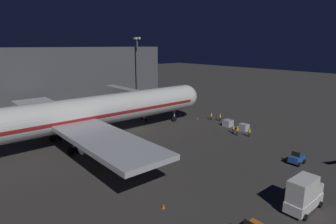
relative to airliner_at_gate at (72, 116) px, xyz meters
name	(u,v)px	position (x,y,z in m)	size (l,w,h in m)	color
ground_plane	(135,130)	(0.00, -13.19, -5.34)	(320.00, 320.00, 0.00)	#383533
airliner_at_gate	(72,116)	(0.00, 0.00, 0.00)	(49.10, 61.43, 17.62)	silver
jet_bridge	(131,95)	(10.40, -19.24, 0.11)	(19.00, 3.40, 6.99)	#9E9E99
terminal_wall	(29,81)	(31.00, -1.57, 3.06)	(6.00, 80.00, 16.81)	#4C4F54
apron_floodlight_mast	(138,65)	(25.50, -31.69, 5.96)	(2.90, 0.50, 19.68)	#59595E
pushback_tug	(296,159)	(-29.85, -22.22, -4.56)	(1.86, 2.47, 1.95)	#234C9E
cargo_truck_aft	(304,194)	(-36.07, -10.67, -3.41)	(2.36, 5.25, 3.87)	silver
baggage_container_near_belt	(244,127)	(-14.88, -30.37, -4.62)	(1.73, 1.53, 1.45)	#B7BABF
baggage_container_mid_row	(228,123)	(-10.66, -30.50, -4.63)	(1.80, 1.70, 1.43)	#B7BABF
ground_crew_near_nose_gear	(237,131)	(-16.00, -26.53, -4.28)	(0.40, 0.40, 1.92)	black
ground_crew_by_belt_loader	(211,116)	(-4.85, -31.66, -4.38)	(0.40, 0.40, 1.75)	black
ground_crew_marshaller_fwd	(249,132)	(-17.93, -27.77, -4.33)	(0.40, 0.40, 1.85)	black
ground_crew_under_port_wing	(220,117)	(-6.84, -32.45, -4.33)	(0.40, 0.40, 1.84)	black
ground_crew_by_tug	(233,128)	(-14.44, -27.34, -4.37)	(0.40, 0.40, 1.77)	black
traffic_cone_nose_port	(197,118)	(-2.20, -29.70, -5.07)	(0.36, 0.36, 0.55)	orange
traffic_cone_nose_starboard	(185,115)	(2.20, -29.70, -5.07)	(0.36, 0.36, 0.55)	orange
traffic_cone_wingtip_svc_side	(163,206)	(-26.05, 0.63, -5.07)	(0.36, 0.36, 0.55)	orange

